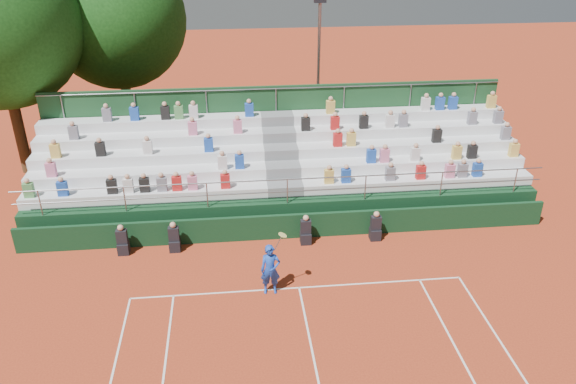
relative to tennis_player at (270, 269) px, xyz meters
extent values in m
plane|color=#AC3B1C|center=(0.95, 0.12, -0.89)|extent=(90.00, 90.00, 0.00)
cube|color=white|center=(0.95, 0.12, -0.88)|extent=(11.00, 0.06, 0.01)
cube|color=white|center=(0.95, -3.08, -0.88)|extent=(0.06, 6.40, 0.01)
cube|color=black|center=(0.95, 3.32, -0.39)|extent=(20.00, 0.15, 1.00)
cube|color=black|center=(-5.13, 2.87, -0.67)|extent=(0.40, 0.40, 0.44)
cube|color=black|center=(-5.13, 2.87, -0.19)|extent=(0.38, 0.25, 0.55)
sphere|color=tan|center=(-5.13, 2.87, 0.19)|extent=(0.22, 0.22, 0.22)
cube|color=black|center=(-3.29, 2.87, -0.67)|extent=(0.40, 0.40, 0.44)
cube|color=black|center=(-3.29, 2.87, -0.19)|extent=(0.38, 0.25, 0.55)
sphere|color=tan|center=(-3.29, 2.87, 0.19)|extent=(0.22, 0.22, 0.22)
cube|color=black|center=(1.53, 2.87, -0.67)|extent=(0.40, 0.40, 0.44)
cube|color=black|center=(1.53, 2.87, -0.19)|extent=(0.38, 0.25, 0.55)
sphere|color=tan|center=(1.53, 2.87, 0.19)|extent=(0.22, 0.22, 0.22)
cube|color=black|center=(4.19, 2.87, -0.67)|extent=(0.40, 0.40, 0.44)
cube|color=black|center=(4.19, 2.87, -0.19)|extent=(0.38, 0.25, 0.55)
sphere|color=tan|center=(4.19, 2.87, 0.19)|extent=(0.22, 0.22, 0.22)
cube|color=black|center=(0.95, 6.42, -0.29)|extent=(20.00, 5.20, 1.20)
cube|color=silver|center=(-4.40, 4.74, 0.52)|extent=(9.30, 0.85, 0.42)
cube|color=silver|center=(6.30, 4.74, 0.52)|extent=(9.30, 0.85, 0.42)
cube|color=slate|center=(0.95, 4.74, 0.52)|extent=(1.40, 0.85, 0.42)
cube|color=silver|center=(-4.40, 5.59, 0.94)|extent=(9.30, 0.85, 0.42)
cube|color=silver|center=(6.30, 5.59, 0.94)|extent=(9.30, 0.85, 0.42)
cube|color=slate|center=(0.95, 5.59, 0.94)|extent=(1.40, 0.85, 0.42)
cube|color=silver|center=(-4.40, 6.44, 1.36)|extent=(9.30, 0.85, 0.42)
cube|color=silver|center=(6.30, 6.44, 1.36)|extent=(9.30, 0.85, 0.42)
cube|color=slate|center=(0.95, 6.44, 1.36)|extent=(1.40, 0.85, 0.42)
cube|color=silver|center=(-4.40, 7.29, 1.78)|extent=(9.30, 0.85, 0.42)
cube|color=silver|center=(6.30, 7.29, 1.78)|extent=(9.30, 0.85, 0.42)
cube|color=slate|center=(0.95, 7.29, 1.78)|extent=(1.40, 0.85, 0.42)
cube|color=silver|center=(-4.40, 8.14, 2.20)|extent=(9.30, 0.85, 0.42)
cube|color=silver|center=(6.30, 8.14, 2.20)|extent=(9.30, 0.85, 0.42)
cube|color=slate|center=(0.95, 8.14, 2.20)|extent=(1.40, 0.85, 0.42)
cube|color=#1B4624|center=(0.95, 8.67, 1.31)|extent=(20.00, 0.12, 4.40)
cylinder|color=gray|center=(0.95, 3.87, 1.31)|extent=(20.00, 0.05, 0.05)
cylinder|color=gray|center=(0.95, 8.57, 3.41)|extent=(20.00, 0.05, 0.05)
cube|color=#4C8C4C|center=(-8.62, 4.59, 1.01)|extent=(0.36, 0.24, 0.56)
cube|color=#1E4CB2|center=(-7.41, 4.59, 1.01)|extent=(0.36, 0.24, 0.56)
cube|color=black|center=(-5.61, 4.59, 1.01)|extent=(0.36, 0.24, 0.56)
cube|color=silver|center=(-5.00, 4.59, 1.01)|extent=(0.36, 0.24, 0.56)
cube|color=black|center=(-4.40, 4.59, 1.01)|extent=(0.36, 0.24, 0.56)
cube|color=slate|center=(-3.76, 4.59, 1.01)|extent=(0.36, 0.24, 0.56)
cube|color=red|center=(-3.20, 4.59, 1.01)|extent=(0.36, 0.24, 0.56)
cube|color=pink|center=(-2.61, 4.59, 1.01)|extent=(0.36, 0.24, 0.56)
cube|color=red|center=(-1.36, 4.59, 1.01)|extent=(0.36, 0.24, 0.56)
cube|color=pink|center=(-7.97, 5.44, 1.43)|extent=(0.36, 0.24, 0.56)
cube|color=silver|center=(-1.45, 5.44, 1.43)|extent=(0.36, 0.24, 0.56)
cube|color=#1E4CB2|center=(-0.78, 5.44, 1.43)|extent=(0.36, 0.24, 0.56)
cube|color=gold|center=(-7.95, 6.29, 1.85)|extent=(0.36, 0.24, 0.56)
cube|color=black|center=(-6.23, 6.29, 1.85)|extent=(0.36, 0.24, 0.56)
cube|color=silver|center=(-4.39, 6.29, 1.85)|extent=(0.36, 0.24, 0.56)
cube|color=#1E4CB2|center=(-1.98, 6.29, 1.85)|extent=(0.36, 0.24, 0.56)
cube|color=slate|center=(-7.38, 7.14, 2.27)|extent=(0.36, 0.24, 0.56)
cube|color=pink|center=(-2.62, 7.14, 2.27)|extent=(0.36, 0.24, 0.56)
cube|color=pink|center=(-0.78, 7.14, 2.27)|extent=(0.36, 0.24, 0.56)
cube|color=slate|center=(-6.15, 7.99, 2.69)|extent=(0.36, 0.24, 0.56)
cube|color=#1E4CB2|center=(-5.03, 7.99, 2.69)|extent=(0.36, 0.24, 0.56)
cube|color=black|center=(-3.76, 7.99, 2.69)|extent=(0.36, 0.24, 0.56)
cube|color=#4C8C4C|center=(-3.20, 7.99, 2.69)|extent=(0.36, 0.24, 0.56)
cube|color=silver|center=(-2.59, 7.99, 2.69)|extent=(0.36, 0.24, 0.56)
cube|color=#1E4CB2|center=(-0.24, 7.99, 2.69)|extent=(0.36, 0.24, 0.56)
cube|color=gold|center=(2.66, 4.59, 1.01)|extent=(0.36, 0.24, 0.56)
cube|color=#1E4CB2|center=(3.34, 4.59, 1.01)|extent=(0.36, 0.24, 0.56)
cube|color=slate|center=(5.10, 4.59, 1.01)|extent=(0.36, 0.24, 0.56)
cube|color=red|center=(6.34, 4.59, 1.01)|extent=(0.36, 0.24, 0.56)
cube|color=pink|center=(7.53, 4.59, 1.01)|extent=(0.36, 0.24, 0.56)
cube|color=slate|center=(8.06, 4.59, 1.01)|extent=(0.36, 0.24, 0.56)
cube|color=#1E4CB2|center=(8.68, 4.59, 1.01)|extent=(0.36, 0.24, 0.56)
cube|color=#1E4CB2|center=(4.52, 5.44, 1.43)|extent=(0.36, 0.24, 0.56)
cube|color=pink|center=(5.07, 5.44, 1.43)|extent=(0.36, 0.24, 0.56)
cube|color=silver|center=(6.34, 5.44, 1.43)|extent=(0.36, 0.24, 0.56)
cube|color=gold|center=(8.09, 5.44, 1.43)|extent=(0.36, 0.24, 0.56)
cube|color=black|center=(8.74, 5.44, 1.43)|extent=(0.36, 0.24, 0.56)
cube|color=gold|center=(10.53, 5.44, 1.43)|extent=(0.36, 0.24, 0.56)
cube|color=red|center=(3.29, 6.29, 1.85)|extent=(0.36, 0.24, 0.56)
cube|color=gold|center=(3.86, 6.29, 1.85)|extent=(0.36, 0.24, 0.56)
cube|color=black|center=(7.50, 6.29, 1.85)|extent=(0.36, 0.24, 0.56)
cube|color=slate|center=(10.51, 6.29, 1.85)|extent=(0.36, 0.24, 0.56)
cube|color=black|center=(2.07, 7.14, 2.27)|extent=(0.36, 0.24, 0.56)
cube|color=red|center=(3.32, 7.14, 2.27)|extent=(0.36, 0.24, 0.56)
cube|color=black|center=(4.55, 7.14, 2.27)|extent=(0.36, 0.24, 0.56)
cube|color=silver|center=(5.68, 7.14, 2.27)|extent=(0.36, 0.24, 0.56)
cube|color=slate|center=(6.26, 7.14, 2.27)|extent=(0.36, 0.24, 0.56)
cube|color=slate|center=(9.32, 7.14, 2.27)|extent=(0.36, 0.24, 0.56)
cube|color=slate|center=(10.49, 7.14, 2.27)|extent=(0.36, 0.24, 0.56)
cube|color=gold|center=(3.26, 7.99, 2.69)|extent=(0.36, 0.24, 0.56)
cube|color=silver|center=(7.48, 7.99, 2.69)|extent=(0.36, 0.24, 0.56)
cube|color=#1E4CB2|center=(8.13, 7.99, 2.69)|extent=(0.36, 0.24, 0.56)
cube|color=#1E4CB2|center=(8.72, 7.99, 2.69)|extent=(0.36, 0.24, 0.56)
cube|color=gold|center=(10.49, 7.99, 2.69)|extent=(0.36, 0.24, 0.56)
imported|color=#1845BB|center=(0.00, 0.00, -0.01)|extent=(0.65, 0.44, 1.76)
cylinder|color=gray|center=(0.25, 0.00, 0.96)|extent=(0.26, 0.03, 0.51)
cylinder|color=#E5D866|center=(0.40, 0.00, 1.26)|extent=(0.26, 0.28, 0.14)
cylinder|color=#362513|center=(-10.79, 10.65, 1.09)|extent=(0.50, 0.50, 3.95)
cylinder|color=#362513|center=(-6.34, 13.90, 0.99)|extent=(0.50, 0.50, 3.74)
sphere|color=#10380F|center=(-6.34, 13.90, 5.55)|extent=(6.74, 6.74, 6.74)
cylinder|color=gray|center=(3.57, 13.40, 2.67)|extent=(0.16, 0.16, 7.11)
camera|label=1|loc=(-1.02, -14.89, 10.35)|focal=35.00mm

